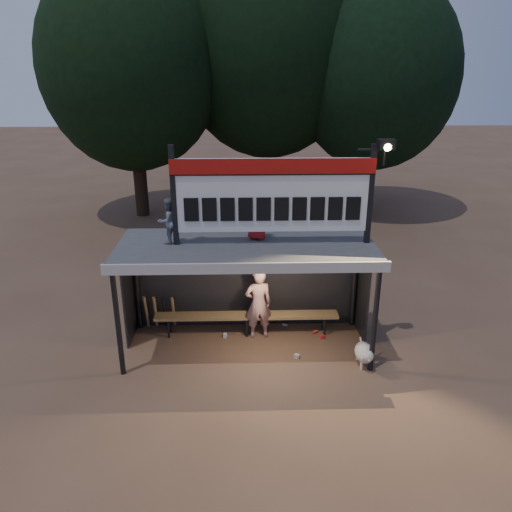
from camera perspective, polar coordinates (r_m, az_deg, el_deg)
The scene contains 13 objects.
ground at distance 10.70m, azimuth -1.03°, elevation -10.33°, with size 80.00×80.00×0.00m, color brown.
player at distance 10.69m, azimuth 0.26°, elevation -5.48°, with size 0.58×0.38×1.59m, color silver.
child_a at distance 9.72m, azimuth -10.00°, elevation 3.97°, with size 0.43×0.34×0.89m, color slate.
child_b at distance 9.80m, azimuth 0.14°, elevation 4.74°, with size 0.49×0.32×1.00m, color #AF1A1C.
dugout_shelter at distance 10.09m, azimuth -1.11°, elevation -0.62°, with size 5.10×2.08×2.32m.
scoreboard_assembly at distance 9.41m, azimuth 2.27°, elevation 7.23°, with size 4.10×0.27×1.99m.
bench at distance 10.96m, azimuth -1.08°, elevation -6.90°, with size 4.00×0.35×0.48m.
tree_left at distance 19.53m, azimuth -14.13°, elevation 20.33°, with size 6.46×6.46×9.27m.
tree_mid at distance 20.66m, azimuth 1.46°, elevation 22.73°, with size 7.22×7.22×10.36m.
tree_right at distance 20.28m, azimuth 13.65°, elevation 19.45°, with size 6.08×6.08×8.72m.
dog at distance 10.19m, azimuth 12.30°, elevation -10.79°, with size 0.36×0.81×0.49m.
bats at distance 11.35m, azimuth -10.92°, elevation -6.28°, with size 0.68×0.35×0.84m.
litter at distance 10.99m, azimuth 3.73°, elevation -9.21°, with size 2.22×1.41×0.08m.
Camera 1 is at (-0.07, -9.13, 5.58)m, focal length 35.00 mm.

